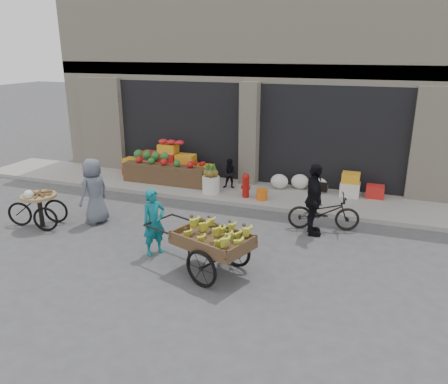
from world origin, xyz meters
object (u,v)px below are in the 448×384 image
(pineapple_bin, at_px, (211,184))
(fire_hydrant, at_px, (246,184))
(vendor_woman, at_px, (154,222))
(tricycle_cart, at_px, (40,205))
(vendor_grey, at_px, (94,191))
(bicycle, at_px, (324,212))
(seated_person, at_px, (230,174))
(cyclist, at_px, (314,200))
(orange_bucket, at_px, (262,195))
(banana_cart, at_px, (210,237))

(pineapple_bin, bearing_deg, fire_hydrant, -2.60)
(vendor_woman, relative_size, tricycle_cart, 1.00)
(vendor_woman, distance_m, vendor_grey, 2.50)
(vendor_grey, xyz_separation_m, bicycle, (5.49, 1.52, -0.39))
(seated_person, distance_m, cyclist, 3.77)
(orange_bucket, relative_size, bicycle, 0.19)
(fire_hydrant, distance_m, cyclist, 2.83)
(vendor_woman, relative_size, cyclist, 0.84)
(bicycle, relative_size, cyclist, 0.99)
(pineapple_bin, relative_size, tricycle_cart, 0.36)
(banana_cart, xyz_separation_m, cyclist, (1.58, 2.58, 0.11))
(banana_cart, height_order, vendor_grey, vendor_grey)
(tricycle_cart, bearing_deg, orange_bucket, 21.64)
(tricycle_cart, bearing_deg, pineapple_bin, 34.19)
(seated_person, bearing_deg, banana_cart, -85.07)
(vendor_grey, bearing_deg, cyclist, 114.89)
(orange_bucket, distance_m, bicycle, 2.30)
(seated_person, distance_m, vendor_grey, 4.25)
(vendor_grey, bearing_deg, vendor_woman, 77.67)
(seated_person, distance_m, vendor_woman, 4.58)
(orange_bucket, height_order, seated_person, seated_person)
(seated_person, relative_size, banana_cart, 0.35)
(bicycle, bearing_deg, tricycle_cart, 95.51)
(orange_bucket, relative_size, banana_cart, 0.12)
(orange_bucket, bearing_deg, banana_cart, -88.34)
(vendor_woman, height_order, cyclist, cyclist)
(seated_person, relative_size, bicycle, 0.54)
(seated_person, bearing_deg, fire_hydrant, -52.88)
(tricycle_cart, distance_m, bicycle, 6.98)
(banana_cart, distance_m, bicycle, 3.48)
(seated_person, bearing_deg, vendor_woman, -101.54)
(fire_hydrant, xyz_separation_m, banana_cart, (0.62, -4.31, 0.25))
(seated_person, height_order, banana_cart, seated_person)
(tricycle_cart, bearing_deg, bicycle, 3.53)
(banana_cart, xyz_separation_m, vendor_woman, (-1.45, 0.39, -0.03))
(orange_bucket, height_order, tricycle_cart, tricycle_cart)
(pineapple_bin, distance_m, banana_cart, 4.71)
(banana_cart, bearing_deg, vendor_woman, -175.84)
(vendor_woman, relative_size, vendor_grey, 0.87)
(fire_hydrant, xyz_separation_m, orange_bucket, (0.50, -0.05, -0.23))
(banana_cart, bearing_deg, fire_hydrant, 117.31)
(orange_bucket, distance_m, tricycle_cart, 5.88)
(pineapple_bin, xyz_separation_m, orange_bucket, (1.60, -0.10, -0.10))
(orange_bucket, distance_m, vendor_woman, 4.12)
(vendor_woman, height_order, bicycle, vendor_woman)
(tricycle_cart, distance_m, cyclist, 6.67)
(vendor_woman, xyz_separation_m, bicycle, (3.23, 2.59, -0.28))
(pineapple_bin, height_order, orange_bucket, pineapple_bin)
(pineapple_bin, bearing_deg, seated_person, 56.31)
(seated_person, distance_m, tricycle_cart, 5.48)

